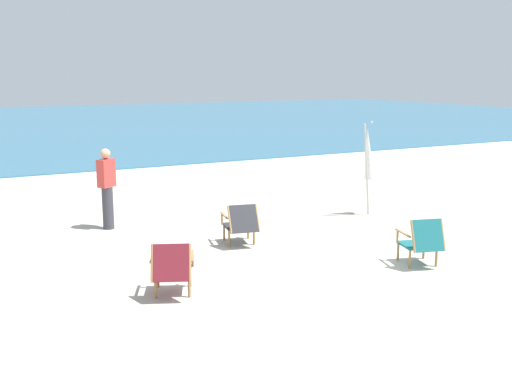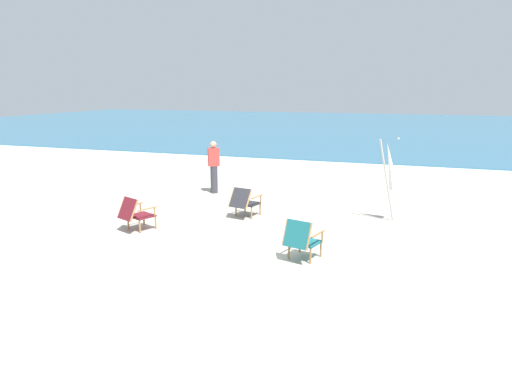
% 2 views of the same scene
% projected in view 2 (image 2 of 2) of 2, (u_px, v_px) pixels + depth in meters
% --- Properties ---
extents(ground_plane, '(80.00, 80.00, 0.00)m').
position_uv_depth(ground_plane, '(241.00, 237.00, 10.11)').
color(ground_plane, '#B7AF9E').
extents(sea, '(80.00, 40.00, 0.10)m').
position_uv_depth(sea, '(369.00, 127.00, 38.54)').
color(sea, '#2D6684').
rests_on(sea, ground).
extents(surf_band, '(80.00, 1.10, 0.06)m').
position_uv_depth(surf_band, '(326.00, 163.00, 19.80)').
color(surf_band, white).
rests_on(surf_band, ground).
extents(beach_chair_far_center, '(0.81, 0.90, 0.80)m').
position_uv_depth(beach_chair_far_center, '(135.00, 213.00, 10.46)').
color(beach_chair_far_center, maroon).
rests_on(beach_chair_far_center, ground).
extents(beach_chair_back_right, '(0.73, 0.88, 0.77)m').
position_uv_depth(beach_chair_back_right, '(245.00, 201.00, 11.57)').
color(beach_chair_back_right, '#28282D').
rests_on(beach_chair_back_right, ground).
extents(beach_chair_back_left, '(0.74, 0.81, 0.81)m').
position_uv_depth(beach_chair_back_left, '(301.00, 239.00, 8.65)').
color(beach_chair_back_left, '#196066').
rests_on(beach_chair_back_left, ground).
extents(umbrella_furled_white, '(0.56, 0.46, 2.08)m').
position_uv_depth(umbrella_furled_white, '(391.00, 167.00, 11.01)').
color(umbrella_furled_white, '#B7B2A8').
rests_on(umbrella_furled_white, ground).
extents(person_near_chairs, '(0.39, 0.36, 1.63)m').
position_uv_depth(person_near_chairs, '(214.00, 167.00, 14.17)').
color(person_near_chairs, '#383842').
rests_on(person_near_chairs, ground).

